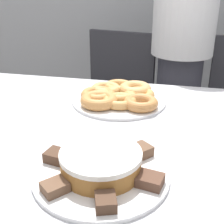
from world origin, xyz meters
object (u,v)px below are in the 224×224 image
Objects in this scene: person_standing at (182,44)px; office_chair_left at (112,116)px; frosted_cake at (101,162)px; plate_cake at (101,174)px; plate_donuts at (119,100)px.

person_standing reaches higher than office_chair_left.
person_standing is at bearing 24.26° from office_chair_left.
plate_cake is at bearing 180.00° from frosted_cake.
office_chair_left is at bearing 100.88° from plate_cake.
frosted_cake reaches higher than plate_cake.
plate_cake is 0.93× the size of plate_donuts.
plate_donuts is at bearing 95.96° from frosted_cake.
frosted_cake is (0.00, 0.00, 0.03)m from plate_cake.
frosted_cake is (0.20, -1.02, 0.37)m from office_chair_left.
office_chair_left is at bearing 104.75° from plate_donuts.
office_chair_left reaches higher than frosted_cake.
frosted_cake is (0.05, -0.46, 0.03)m from plate_donuts.
office_chair_left is at bearing 100.88° from frosted_cake.
office_chair_left is (-0.36, -0.09, -0.42)m from person_standing.
office_chair_left is 1.11m from frosted_cake.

